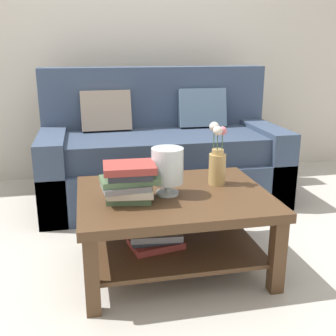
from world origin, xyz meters
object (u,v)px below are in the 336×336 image
object	(u,v)px
flower_pitcher	(217,161)
glass_hurricane_vase	(167,167)
coffee_table	(172,215)
book_stack_main	(129,182)
couch	(161,155)

from	to	relation	value
flower_pitcher	glass_hurricane_vase	bearing A→B (deg)	-160.39
coffee_table	book_stack_main	world-z (taller)	book_stack_main
glass_hurricane_vase	flower_pitcher	distance (m)	0.34
couch	coffee_table	bearing A→B (deg)	-97.72
glass_hurricane_vase	book_stack_main	bearing A→B (deg)	-163.85
coffee_table	flower_pitcher	bearing A→B (deg)	19.76
coffee_table	book_stack_main	xyz separation A→B (m)	(-0.24, -0.07, 0.23)
couch	coffee_table	world-z (taller)	couch
couch	coffee_table	xyz separation A→B (m)	(-0.15, -1.14, -0.04)
couch	glass_hurricane_vase	distance (m)	1.19
couch	book_stack_main	world-z (taller)	couch
coffee_table	flower_pitcher	size ratio (longest dim) A/B	2.86
book_stack_main	glass_hurricane_vase	distance (m)	0.23
couch	book_stack_main	distance (m)	1.29
book_stack_main	couch	bearing A→B (deg)	71.94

